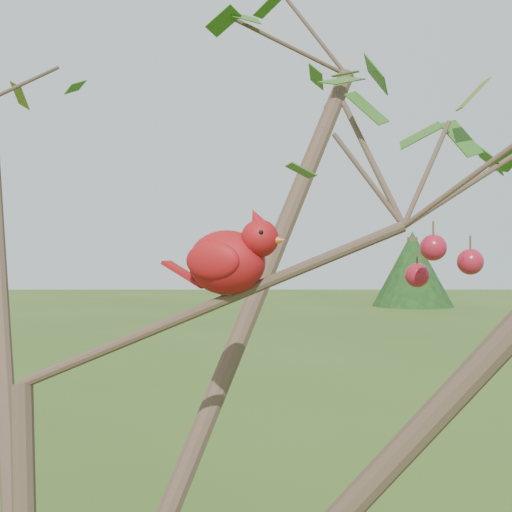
% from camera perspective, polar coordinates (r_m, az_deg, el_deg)
% --- Properties ---
extents(crabapple_tree, '(2.35, 2.05, 2.95)m').
position_cam_1_polar(crabapple_tree, '(0.95, -18.41, -2.00)').
color(crabapple_tree, '#463025').
rests_on(crabapple_tree, ground).
extents(cardinal, '(0.20, 0.14, 0.15)m').
position_cam_1_polar(cardinal, '(1.00, -2.28, -0.26)').
color(cardinal, '#A40E19').
rests_on(cardinal, ground).
extents(distant_trees, '(44.46, 8.84, 3.20)m').
position_cam_1_polar(distant_trees, '(24.52, -7.66, -1.59)').
color(distant_trees, '#463025').
rests_on(distant_trees, ground).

